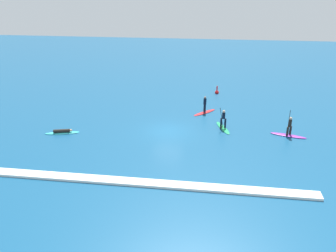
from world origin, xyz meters
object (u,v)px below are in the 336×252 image
at_px(surfer_on_green_board, 223,123).
at_px(surfer_on_red_board, 205,109).
at_px(surfer_on_teal_board, 62,132).
at_px(surfer_on_purple_board, 289,132).
at_px(marker_buoy, 217,92).

height_order(surfer_on_green_board, surfer_on_red_board, surfer_on_green_board).
bearing_deg(surfer_on_red_board, surfer_on_teal_board, 161.60).
relative_size(surfer_on_green_board, surfer_on_teal_board, 1.00).
bearing_deg(surfer_on_green_board, surfer_on_red_board, -174.32).
xyz_separation_m(surfer_on_red_board, surfer_on_purple_board, (7.78, -5.02, -0.06)).
xyz_separation_m(surfer_on_teal_board, marker_buoy, (14.07, 14.65, 0.04)).
bearing_deg(surfer_on_green_board, surfer_on_purple_board, 60.39).
distance_m(surfer_on_green_board, marker_buoy, 11.40).
height_order(surfer_on_purple_board, surfer_on_teal_board, surfer_on_purple_board).
xyz_separation_m(surfer_on_red_board, marker_buoy, (1.27, 7.37, -0.30)).
bearing_deg(surfer_on_teal_board, marker_buoy, 31.10).
height_order(surfer_on_red_board, surfer_on_teal_board, surfer_on_red_board).
bearing_deg(surfer_on_purple_board, surfer_on_red_board, -16.91).
height_order(surfer_on_green_board, surfer_on_teal_board, surfer_on_green_board).
relative_size(surfer_on_red_board, surfer_on_teal_board, 0.86).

